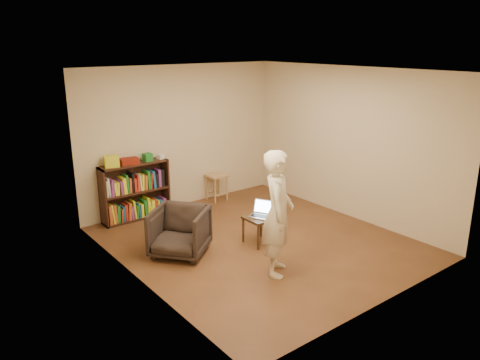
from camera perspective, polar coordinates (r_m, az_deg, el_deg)
floor at (r=7.33m, az=2.30°, el=-7.53°), size 4.50×4.50×0.00m
ceiling at (r=6.70m, az=2.56°, el=13.21°), size 4.50×4.50×0.00m
wall_back at (r=8.70m, az=-7.21°, el=5.25°), size 4.00×0.00×4.00m
wall_left at (r=5.86m, az=-12.72°, el=-0.65°), size 0.00×4.50×4.50m
wall_right at (r=8.30m, az=13.08°, el=4.40°), size 0.00×4.50×4.50m
bookshelf at (r=8.31m, az=-12.66°, el=-1.71°), size 1.20×0.30×1.00m
box_yellow at (r=7.97m, az=-15.38°, el=2.20°), size 0.26×0.22×0.19m
red_cloth at (r=8.09m, az=-13.34°, el=2.24°), size 0.33×0.26×0.10m
box_green at (r=8.21m, az=-11.21°, el=2.74°), size 0.15×0.15×0.14m
box_white at (r=8.34m, az=-9.67°, el=2.82°), size 0.12×0.12×0.08m
stool at (r=9.06m, az=-2.86°, el=0.07°), size 0.36×0.36×0.52m
armchair at (r=6.84m, az=-7.36°, el=-6.26°), size 1.07×1.07×0.70m
side_table at (r=7.16m, az=2.42°, el=-5.07°), size 0.41×0.41×0.42m
laptop at (r=7.17m, az=2.62°, el=-3.95°), size 0.42×0.42×0.23m
person at (r=6.11m, az=4.62°, el=-4.07°), size 0.72×0.72×1.69m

